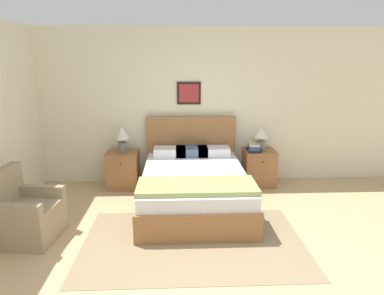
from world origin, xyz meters
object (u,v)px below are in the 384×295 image
(bed, at_px, (194,186))
(table_lamp_by_door, at_px, (261,134))
(nightstand_near_window, at_px, (123,169))
(nightstand_by_door, at_px, (259,167))
(armchair, at_px, (25,215))
(table_lamp_near_window, at_px, (122,136))

(bed, bearing_deg, table_lamp_by_door, 35.32)
(nightstand_near_window, height_order, table_lamp_by_door, table_lamp_by_door)
(bed, bearing_deg, nightstand_by_door, 35.25)
(armchair, height_order, nightstand_near_window, armchair)
(nightstand_by_door, relative_size, table_lamp_by_door, 1.43)
(nightstand_by_door, relative_size, table_lamp_near_window, 1.43)
(armchair, distance_m, nightstand_near_window, 1.91)
(nightstand_near_window, distance_m, table_lamp_by_door, 2.37)
(nightstand_by_door, xyz_separation_m, table_lamp_by_door, (0.01, 0.01, 0.57))
(nightstand_by_door, bearing_deg, bed, -144.75)
(table_lamp_near_window, bearing_deg, bed, -35.80)
(bed, distance_m, table_lamp_near_window, 1.51)
(armchair, xyz_separation_m, table_lamp_near_window, (0.91, 1.70, 0.57))
(bed, relative_size, nightstand_by_door, 3.55)
(armchair, height_order, nightstand_by_door, armchair)
(nightstand_by_door, bearing_deg, nightstand_near_window, 180.00)
(bed, relative_size, table_lamp_near_window, 5.07)
(nightstand_near_window, height_order, table_lamp_near_window, table_lamp_near_window)
(nightstand_near_window, relative_size, nightstand_by_door, 1.00)
(nightstand_near_window, bearing_deg, nightstand_by_door, 0.00)
(nightstand_near_window, bearing_deg, bed, -35.25)
(nightstand_near_window, relative_size, table_lamp_near_window, 1.43)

